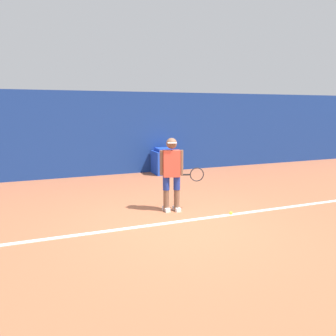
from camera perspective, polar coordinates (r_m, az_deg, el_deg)
The scene contains 6 objects.
ground_plane at distance 6.14m, azimuth 2.04°, elevation -9.81°, with size 24.00×24.00×0.00m, color #B76642.
back_wall at distance 10.73m, azimuth -8.89°, elevation 5.95°, with size 24.00×0.10×2.66m.
court_baseline at distance 6.25m, azimuth 1.55°, elevation -9.37°, with size 21.60×0.10×0.01m.
tennis_player at distance 6.71m, azimuth 0.71°, elevation -0.59°, with size 0.89×0.34×1.53m.
tennis_ball at distance 6.78m, azimuth 10.91°, elevation -7.73°, with size 0.07×0.07×0.07m.
covered_chair at distance 10.80m, azimuth -0.81°, elevation 1.13°, with size 0.65×0.72×0.85m.
Camera 1 is at (-2.29, -5.30, 2.10)m, focal length 35.00 mm.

